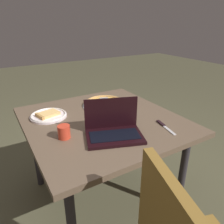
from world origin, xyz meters
TOP-DOWN VIEW (x-y plane):
  - ground_plane at (0.00, 0.00)m, footprint 12.00×12.00m
  - dining_table at (0.00, 0.00)m, footprint 1.06×1.01m
  - laptop at (0.24, -0.05)m, footprint 0.32×0.38m
  - pizza_plate at (-0.22, -0.31)m, footprint 0.25×0.25m
  - pizza_tray at (-0.21, 0.13)m, footprint 0.35×0.35m
  - table_knife at (0.31, 0.29)m, footprint 0.20×0.06m
  - drink_cup at (0.12, -0.32)m, footprint 0.07×0.07m

SIDE VIEW (x-z plane):
  - ground_plane at x=0.00m, z-range 0.00..0.00m
  - dining_table at x=0.00m, z-range 0.28..0.98m
  - table_knife at x=0.31m, z-range 0.70..0.71m
  - pizza_plate at x=-0.22m, z-range 0.70..0.73m
  - pizza_tray at x=-0.21m, z-range 0.70..0.74m
  - drink_cup at x=0.12m, z-range 0.70..0.78m
  - laptop at x=0.24m, z-range 0.64..0.85m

